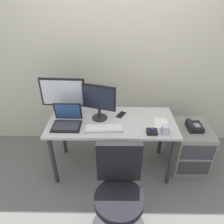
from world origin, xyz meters
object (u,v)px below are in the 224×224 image
desk_phone (194,126)px  monitor_side (99,100)px  office_chair (119,197)px  monitor_main (63,94)px  keyboard (104,128)px  trackball_mouse (152,131)px  coffee_mug (165,130)px  cell_phone (121,115)px  file_cabinet (189,146)px  laptop (67,121)px  paper_notepad (161,123)px

desk_phone → monitor_side: bearing=179.7°
office_chair → monitor_main: monitor_main is taller
keyboard → trackball_mouse: bearing=-7.0°
monitor_side → coffee_mug: (0.70, -0.28, -0.19)m
trackball_mouse → cell_phone: size_ratio=0.77×
monitor_side → coffee_mug: bearing=-22.1°
cell_phone → trackball_mouse: bearing=-19.8°
file_cabinet → laptop: size_ratio=1.85×
file_cabinet → trackball_mouse: trackball_mouse is taller
monitor_side → trackball_mouse: size_ratio=3.81×
keyboard → coffee_mug: 0.65m
desk_phone → monitor_side: monitor_side is taller
desk_phone → paper_notepad: size_ratio=0.96×
laptop → cell_phone: (0.60, 0.21, -0.05)m
coffee_mug → cell_phone: 0.58m
desk_phone → laptop: 1.49m
monitor_main → keyboard: bearing=-34.4°
file_cabinet → trackball_mouse: (-0.57, -0.30, 0.45)m
desk_phone → paper_notepad: (-0.43, -0.10, 0.11)m
keyboard → paper_notepad: size_ratio=2.00×
coffee_mug → file_cabinet: bearing=34.4°
laptop → desk_phone: bearing=5.1°
keyboard → cell_phone: 0.35m
monitor_main → paper_notepad: size_ratio=2.51×
office_chair → paper_notepad: bearing=56.1°
desk_phone → cell_phone: 0.88m
cell_phone → paper_notepad: bearing=6.6°
office_chair → paper_notepad: office_chair is taller
trackball_mouse → monitor_main: bearing=158.3°
file_cabinet → paper_notepad: paper_notepad is taller
file_cabinet → paper_notepad: size_ratio=2.80×
file_cabinet → cell_phone: size_ratio=4.10×
office_chair → cell_phone: 0.95m
monitor_main → coffee_mug: bearing=-19.3°
desk_phone → office_chair: size_ratio=0.22×
office_chair → keyboard: office_chair is taller
laptop → trackball_mouse: 0.93m
file_cabinet → monitor_main: (-1.56, 0.10, 0.69)m
office_chair → desk_phone: bearing=42.1°
file_cabinet → monitor_side: size_ratio=1.39×
keyboard → paper_notepad: keyboard is taller
office_chair → trackball_mouse: bearing=57.1°
file_cabinet → desk_phone: desk_phone is taller
coffee_mug → paper_notepad: (-0.00, 0.18, -0.04)m
monitor_main → cell_phone: size_ratio=3.67×
coffee_mug → office_chair: bearing=-131.9°
monitor_main → monitor_side: 0.44m
office_chair → keyboard: bearing=104.8°
trackball_mouse → paper_notepad: trackball_mouse is taller
paper_notepad → cell_phone: 0.48m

